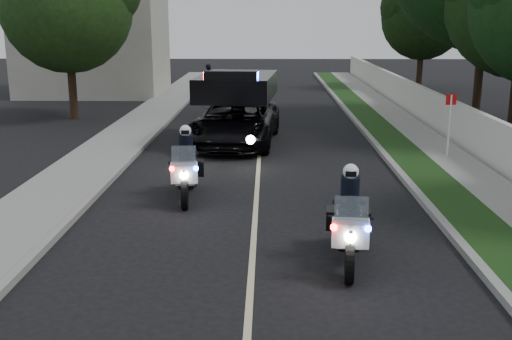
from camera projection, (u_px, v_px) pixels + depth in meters
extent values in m
plane|color=black|center=(252.00, 265.00, 11.22)|extent=(120.00, 120.00, 0.00)
cube|color=gray|center=(380.00, 149.00, 20.83)|extent=(0.20, 60.00, 0.15)
cube|color=#193814|center=(400.00, 149.00, 20.82)|extent=(1.20, 60.00, 0.16)
cube|color=gray|center=(439.00, 150.00, 20.79)|extent=(1.40, 60.00, 0.16)
cube|color=beige|center=(470.00, 130.00, 20.61)|extent=(0.22, 60.00, 1.50)
cube|color=gray|center=(140.00, 148.00, 20.99)|extent=(0.20, 60.00, 0.15)
cube|color=gray|center=(109.00, 148.00, 21.01)|extent=(2.00, 60.00, 0.16)
cube|color=#A8A396|center=(93.00, 35.00, 35.81)|extent=(8.00, 6.00, 7.00)
cube|color=#BFB78C|center=(260.00, 151.00, 20.93)|extent=(0.12, 50.00, 0.01)
imported|color=black|center=(236.00, 144.00, 22.13)|extent=(3.28, 6.19, 2.90)
imported|color=black|center=(209.00, 100.00, 34.30)|extent=(0.72, 1.89, 0.98)
imported|color=black|center=(209.00, 100.00, 34.30)|extent=(0.68, 0.49, 1.79)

